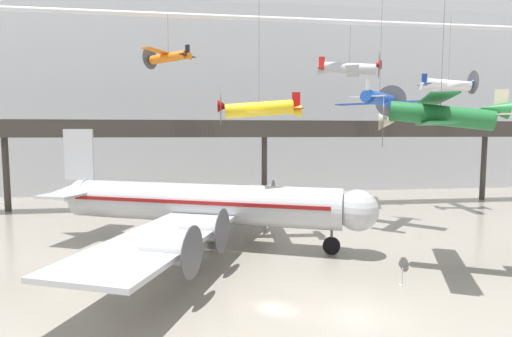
{
  "coord_description": "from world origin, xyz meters",
  "views": [
    {
      "loc": [
        -7.85,
        -18.06,
        9.17
      ],
      "look_at": [
        -3.66,
        12.37,
        6.38
      ],
      "focal_mm": 28.0,
      "sensor_mm": 36.0,
      "label": 1
    }
  ],
  "objects_px": {
    "suspended_plane_blue_trainer": "(380,99)",
    "stanchion_barrier": "(402,280)",
    "suspended_plane_silver_racer": "(349,68)",
    "airliner_silver_main": "(199,204)",
    "suspended_plane_orange_highwing": "(168,57)",
    "suspended_plane_yellow_lowwing": "(259,109)",
    "suspended_plane_green_biplane": "(440,115)",
    "suspended_plane_white_twin": "(448,85)"
  },
  "relations": [
    {
      "from": "suspended_plane_silver_racer",
      "to": "suspended_plane_blue_trainer",
      "type": "distance_m",
      "value": 13.15
    },
    {
      "from": "suspended_plane_orange_highwing",
      "to": "suspended_plane_green_biplane",
      "type": "relative_size",
      "value": 0.48
    },
    {
      "from": "suspended_plane_blue_trainer",
      "to": "stanchion_barrier",
      "type": "bearing_deg",
      "value": -155.14
    },
    {
      "from": "suspended_plane_orange_highwing",
      "to": "suspended_plane_green_biplane",
      "type": "xyz_separation_m",
      "value": [
        18.43,
        -23.41,
        -7.37
      ]
    },
    {
      "from": "suspended_plane_yellow_lowwing",
      "to": "suspended_plane_white_twin",
      "type": "relative_size",
      "value": 1.41
    },
    {
      "from": "suspended_plane_silver_racer",
      "to": "suspended_plane_white_twin",
      "type": "distance_m",
      "value": 11.49
    },
    {
      "from": "suspended_plane_silver_racer",
      "to": "suspended_plane_blue_trainer",
      "type": "height_order",
      "value": "suspended_plane_silver_racer"
    },
    {
      "from": "airliner_silver_main",
      "to": "suspended_plane_white_twin",
      "type": "relative_size",
      "value": 3.66
    },
    {
      "from": "suspended_plane_white_twin",
      "to": "suspended_plane_green_biplane",
      "type": "height_order",
      "value": "suspended_plane_white_twin"
    },
    {
      "from": "airliner_silver_main",
      "to": "suspended_plane_silver_racer",
      "type": "xyz_separation_m",
      "value": [
        18.64,
        16.14,
        13.72
      ]
    },
    {
      "from": "suspended_plane_yellow_lowwing",
      "to": "suspended_plane_blue_trainer",
      "type": "height_order",
      "value": "suspended_plane_blue_trainer"
    },
    {
      "from": "suspended_plane_green_biplane",
      "to": "suspended_plane_white_twin",
      "type": "bearing_deg",
      "value": -99.03
    },
    {
      "from": "suspended_plane_orange_highwing",
      "to": "suspended_plane_white_twin",
      "type": "relative_size",
      "value": 0.76
    },
    {
      "from": "suspended_plane_silver_racer",
      "to": "suspended_plane_blue_trainer",
      "type": "xyz_separation_m",
      "value": [
        -1.56,
        -12.14,
        -4.79
      ]
    },
    {
      "from": "suspended_plane_orange_highwing",
      "to": "suspended_plane_yellow_lowwing",
      "type": "distance_m",
      "value": 17.12
    },
    {
      "from": "suspended_plane_blue_trainer",
      "to": "suspended_plane_white_twin",
      "type": "height_order",
      "value": "suspended_plane_white_twin"
    },
    {
      "from": "suspended_plane_yellow_lowwing",
      "to": "suspended_plane_silver_racer",
      "type": "bearing_deg",
      "value": -128.23
    },
    {
      "from": "airliner_silver_main",
      "to": "suspended_plane_green_biplane",
      "type": "bearing_deg",
      "value": -8.55
    },
    {
      "from": "suspended_plane_orange_highwing",
      "to": "stanchion_barrier",
      "type": "relative_size",
      "value": 6.11
    },
    {
      "from": "airliner_silver_main",
      "to": "suspended_plane_silver_racer",
      "type": "distance_m",
      "value": 28.22
    },
    {
      "from": "suspended_plane_orange_highwing",
      "to": "suspended_plane_silver_racer",
      "type": "height_order",
      "value": "same"
    },
    {
      "from": "airliner_silver_main",
      "to": "suspended_plane_white_twin",
      "type": "bearing_deg",
      "value": 42.69
    },
    {
      "from": "airliner_silver_main",
      "to": "suspended_plane_silver_racer",
      "type": "relative_size",
      "value": 3.4
    },
    {
      "from": "suspended_plane_white_twin",
      "to": "suspended_plane_green_biplane",
      "type": "bearing_deg",
      "value": -114.83
    },
    {
      "from": "suspended_plane_white_twin",
      "to": "stanchion_barrier",
      "type": "height_order",
      "value": "suspended_plane_white_twin"
    },
    {
      "from": "suspended_plane_yellow_lowwing",
      "to": "suspended_plane_white_twin",
      "type": "bearing_deg",
      "value": -153.69
    },
    {
      "from": "airliner_silver_main",
      "to": "suspended_plane_orange_highwing",
      "type": "bearing_deg",
      "value": 124.78
    },
    {
      "from": "suspended_plane_green_biplane",
      "to": "stanchion_barrier",
      "type": "distance_m",
      "value": 10.53
    },
    {
      "from": "suspended_plane_white_twin",
      "to": "stanchion_barrier",
      "type": "distance_m",
      "value": 30.49
    },
    {
      "from": "stanchion_barrier",
      "to": "airliner_silver_main",
      "type": "bearing_deg",
      "value": 139.06
    },
    {
      "from": "suspended_plane_silver_racer",
      "to": "suspended_plane_yellow_lowwing",
      "type": "bearing_deg",
      "value": -110.1
    },
    {
      "from": "suspended_plane_yellow_lowwing",
      "to": "suspended_plane_blue_trainer",
      "type": "xyz_separation_m",
      "value": [
        11.98,
        2.88,
        1.21
      ]
    },
    {
      "from": "suspended_plane_orange_highwing",
      "to": "suspended_plane_yellow_lowwing",
      "type": "bearing_deg",
      "value": 155.42
    },
    {
      "from": "suspended_plane_blue_trainer",
      "to": "stanchion_barrier",
      "type": "relative_size",
      "value": 10.52
    },
    {
      "from": "suspended_plane_silver_racer",
      "to": "suspended_plane_yellow_lowwing",
      "type": "relative_size",
      "value": 0.76
    },
    {
      "from": "stanchion_barrier",
      "to": "suspended_plane_green_biplane",
      "type": "bearing_deg",
      "value": 28.04
    },
    {
      "from": "suspended_plane_silver_racer",
      "to": "suspended_plane_orange_highwing",
      "type": "bearing_deg",
      "value": -153.82
    },
    {
      "from": "airliner_silver_main",
      "to": "suspended_plane_orange_highwing",
      "type": "height_order",
      "value": "suspended_plane_orange_highwing"
    },
    {
      "from": "suspended_plane_blue_trainer",
      "to": "stanchion_barrier",
      "type": "height_order",
      "value": "suspended_plane_blue_trainer"
    },
    {
      "from": "suspended_plane_yellow_lowwing",
      "to": "stanchion_barrier",
      "type": "distance_m",
      "value": 17.33
    },
    {
      "from": "suspended_plane_orange_highwing",
      "to": "suspended_plane_blue_trainer",
      "type": "xyz_separation_m",
      "value": [
        20.39,
        -10.52,
        -5.34
      ]
    },
    {
      "from": "airliner_silver_main",
      "to": "suspended_plane_yellow_lowwing",
      "type": "xyz_separation_m",
      "value": [
        5.09,
        1.11,
        7.72
      ]
    }
  ]
}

